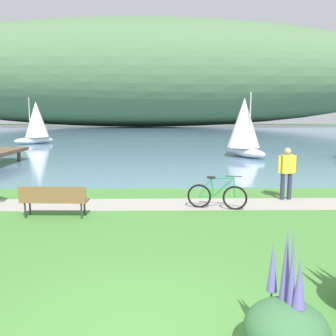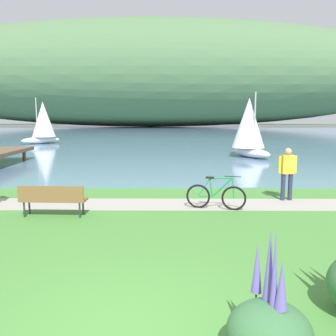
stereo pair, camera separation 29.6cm
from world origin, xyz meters
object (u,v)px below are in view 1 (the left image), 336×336
Objects in this scene: sailboat_far_off at (36,122)px; bicycle_leaning_near_bench at (217,196)px; sailboat_nearest_to_shore at (244,127)px; person_at_shoreline at (287,170)px; park_bench_near_camera at (54,199)px.

bicycle_leaning_near_bench is at bearing -61.06° from sailboat_far_off.
sailboat_far_off reaches higher than sailboat_nearest_to_shore.
person_at_shoreline is 27.50m from sailboat_far_off.
sailboat_nearest_to_shore is 19.93m from sailboat_far_off.
park_bench_near_camera is 16.18m from sailboat_nearest_to_shore.
sailboat_nearest_to_shore is (8.19, 13.88, 1.44)m from park_bench_near_camera.
sailboat_nearest_to_shore reaches higher than bicycle_leaning_near_bench.
person_at_shoreline is at bearing 25.44° from bicycle_leaning_near_bench.
person_at_shoreline is at bearing -95.81° from sailboat_nearest_to_shore.
park_bench_near_camera is at bearing -70.73° from sailboat_far_off.
sailboat_far_off is at bearing 147.41° from sailboat_nearest_to_shore.
person_at_shoreline is at bearing 15.86° from park_bench_near_camera.
bicycle_leaning_near_bench is 13.64m from sailboat_nearest_to_shore.
person_at_shoreline is 0.41× the size of sailboat_far_off.
bicycle_leaning_near_bench is at bearing -105.57° from sailboat_nearest_to_shore.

